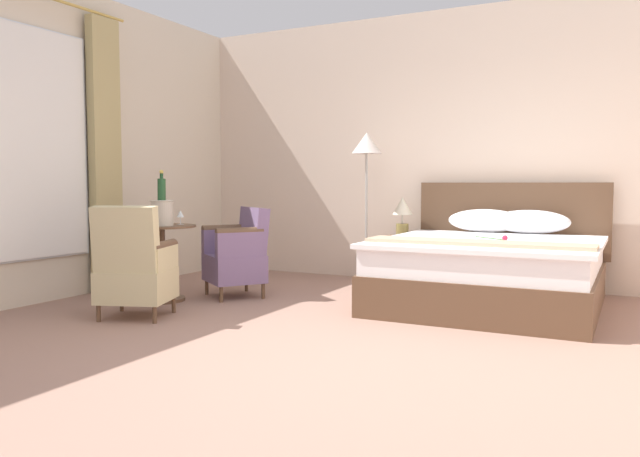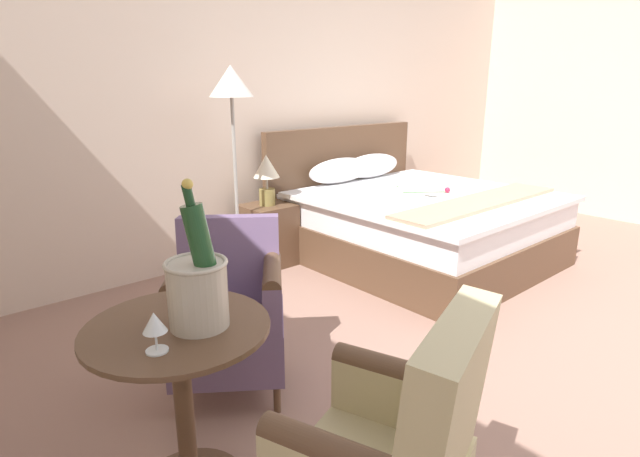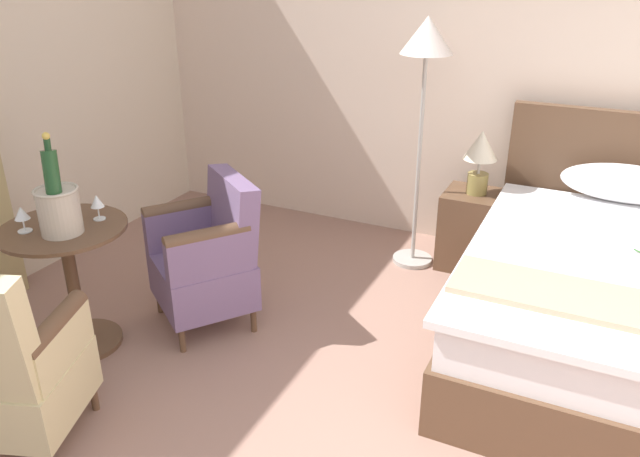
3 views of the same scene
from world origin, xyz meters
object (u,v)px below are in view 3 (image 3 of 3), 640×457
at_px(champagne_bucket, 58,205).
at_px(floor_lamp_brass, 426,61).
at_px(bedside_lamp, 480,154).
at_px(armchair_facing_bed, 2,368).
at_px(wine_glass_near_edge, 22,214).
at_px(side_table_round, 72,278).
at_px(armchair_by_window, 208,257).
at_px(nightstand, 472,230).
at_px(wine_glass_near_bucket, 97,202).

bearing_deg(champagne_bucket, floor_lamp_brass, 54.89).
relative_size(bedside_lamp, armchair_facing_bed, 0.46).
relative_size(floor_lamp_brass, wine_glass_near_edge, 12.37).
height_order(floor_lamp_brass, wine_glass_near_edge, floor_lamp_brass).
distance_m(side_table_round, wine_glass_near_edge, 0.44).
relative_size(bedside_lamp, armchair_by_window, 0.49).
relative_size(floor_lamp_brass, armchair_facing_bed, 1.78).
bearing_deg(armchair_facing_bed, armchair_by_window, 81.56).
distance_m(bedside_lamp, champagne_bucket, 2.60).
bearing_deg(champagne_bucket, nightstand, 49.57).
bearing_deg(wine_glass_near_edge, nightstand, 47.48).
bearing_deg(wine_glass_near_edge, champagne_bucket, 19.83).
distance_m(champagne_bucket, armchair_facing_bed, 0.85).
relative_size(wine_glass_near_edge, armchair_by_window, 0.15).
height_order(champagne_bucket, wine_glass_near_bucket, champagne_bucket).
xyz_separation_m(nightstand, side_table_round, (-1.75, -1.92, 0.15)).
bearing_deg(side_table_round, nightstand, 47.68).
distance_m(floor_lamp_brass, armchair_facing_bed, 2.90).
xyz_separation_m(nightstand, wine_glass_near_edge, (-1.88, -2.05, 0.55)).
height_order(nightstand, armchair_by_window, armchair_by_window).
bearing_deg(side_table_round, wine_glass_near_edge, -135.47).
relative_size(champagne_bucket, armchair_by_window, 0.59).
xyz_separation_m(floor_lamp_brass, champagne_bucket, (-1.31, -1.86, -0.53)).
bearing_deg(bedside_lamp, champagne_bucket, -130.43).
relative_size(wine_glass_near_edge, armchair_facing_bed, 0.14).
bearing_deg(bedside_lamp, armchair_facing_bed, -118.23).
height_order(champagne_bucket, armchair_facing_bed, champagne_bucket).
bearing_deg(wine_glass_near_bucket, wine_glass_near_edge, -128.73).
bearing_deg(bedside_lamp, side_table_round, -132.32).
bearing_deg(side_table_round, bedside_lamp, 47.68).
bearing_deg(armchair_facing_bed, champagne_bucket, 111.97).
distance_m(nightstand, champagne_bucket, 2.67).
distance_m(side_table_round, wine_glass_near_bucket, 0.44).
distance_m(champagne_bucket, armchair_by_window, 0.87).
xyz_separation_m(nightstand, bedside_lamp, (-0.00, 0.00, 0.55)).
bearing_deg(nightstand, armchair_facing_bed, -118.23).
distance_m(wine_glass_near_edge, armchair_facing_bed, 0.85).
height_order(wine_glass_near_bucket, wine_glass_near_edge, wine_glass_near_bucket).
bearing_deg(champagne_bucket, bedside_lamp, 49.57).
bearing_deg(side_table_round, armchair_facing_bed, -65.22).
distance_m(nightstand, armchair_by_window, 1.87).
relative_size(champagne_bucket, armchair_facing_bed, 0.56).
relative_size(bedside_lamp, champagne_bucket, 0.82).
xyz_separation_m(side_table_round, champagne_bucket, (0.06, -0.06, 0.46)).
distance_m(nightstand, wine_glass_near_edge, 2.83).
bearing_deg(champagne_bucket, armchair_facing_bed, -68.03).
bearing_deg(side_table_round, armchair_by_window, 45.68).
height_order(bedside_lamp, armchair_by_window, bedside_lamp).
xyz_separation_m(bedside_lamp, armchair_by_window, (-1.23, -1.39, -0.40)).
relative_size(nightstand, bedside_lamp, 1.25).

